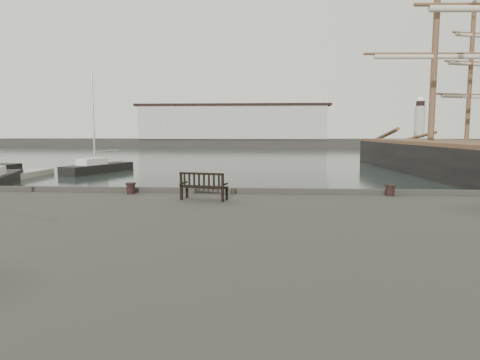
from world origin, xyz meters
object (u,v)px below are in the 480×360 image
Objects in this scene: bollard_right at (390,190)px; bollard_left at (131,188)px; bench at (204,191)px; yacht_d at (98,170)px.

bollard_left is at bearing -179.26° from bollard_right.
bollard_right is at bearing 0.74° from bollard_left.
bench is 0.17× the size of yacht_d.
bench is 3.23m from bollard_left.
yacht_d is (-10.88, 23.74, -1.53)m from bollard_left.
yacht_d reaches higher than bench.
bench is at bearing -22.85° from bollard_left.
bench is 4.07× the size of bollard_right.
yacht_d is at bearing 114.61° from bollard_left.
bollard_left is 9.64m from bollard_right.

